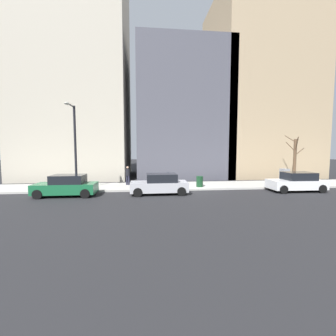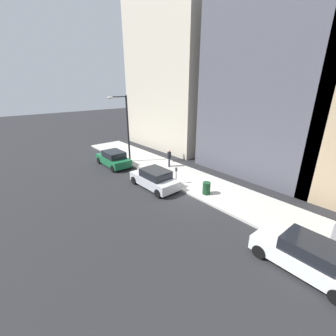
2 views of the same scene
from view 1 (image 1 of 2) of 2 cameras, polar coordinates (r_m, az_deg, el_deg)
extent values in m
plane|color=#232326|center=(18.33, 6.41, -5.72)|extent=(120.00, 120.00, 0.00)
cube|color=#B2AFA8|center=(20.25, 5.20, -4.50)|extent=(4.00, 36.00, 0.15)
cube|color=white|center=(20.50, 29.70, -3.59)|extent=(1.88, 4.23, 0.70)
cube|color=black|center=(20.53, 30.24, -1.77)|extent=(1.64, 2.23, 0.60)
cylinder|color=black|center=(18.98, 27.26, -4.87)|extent=(0.23, 0.64, 0.64)
cylinder|color=black|center=(20.42, 24.73, -4.14)|extent=(0.23, 0.64, 0.64)
cylinder|color=black|center=(20.79, 34.54, -4.39)|extent=(0.23, 0.64, 0.64)
cylinder|color=black|center=(22.11, 31.74, -3.77)|extent=(0.23, 0.64, 0.64)
cube|color=#B7B7BC|center=(16.75, -2.31, -4.70)|extent=(1.85, 4.22, 0.70)
cube|color=black|center=(16.68, -1.63, -2.49)|extent=(1.63, 2.22, 0.60)
cylinder|color=black|center=(15.92, -7.68, -6.15)|extent=(0.23, 0.64, 0.64)
cylinder|color=black|center=(17.59, -7.59, -5.11)|extent=(0.23, 0.64, 0.64)
cylinder|color=black|center=(16.16, 3.44, -5.95)|extent=(0.23, 0.64, 0.64)
cylinder|color=black|center=(17.81, 2.48, -4.95)|extent=(0.23, 0.64, 0.64)
cube|color=#196038|center=(17.57, -24.52, -4.68)|extent=(1.84, 4.22, 0.70)
cube|color=black|center=(17.41, -23.97, -2.58)|extent=(1.62, 2.21, 0.60)
cylinder|color=black|center=(17.41, -30.26, -5.82)|extent=(0.23, 0.64, 0.64)
cylinder|color=black|center=(18.94, -28.11, -4.93)|extent=(0.23, 0.64, 0.64)
cylinder|color=black|center=(16.36, -20.30, -6.11)|extent=(0.23, 0.64, 0.64)
cylinder|color=black|center=(17.98, -18.92, -5.11)|extent=(0.23, 0.64, 0.64)
cylinder|color=slate|center=(18.35, 0.00, -3.54)|extent=(0.07, 0.07, 1.05)
cube|color=#2D333D|center=(18.26, 0.00, -1.45)|extent=(0.14, 0.10, 0.30)
cube|color=#A8A399|center=(22.90, 27.39, -3.52)|extent=(0.83, 0.61, 0.18)
cube|color=#939399|center=(22.82, 27.46, -1.74)|extent=(0.75, 0.55, 1.25)
cylinder|color=black|center=(18.93, -22.46, 4.63)|extent=(0.18, 0.18, 6.50)
cylinder|color=black|center=(18.45, -23.50, 14.45)|extent=(1.60, 0.10, 0.10)
ellipsoid|color=beige|center=(17.69, -24.30, 14.69)|extent=(0.56, 0.32, 0.20)
cylinder|color=brown|center=(24.84, 29.49, 1.60)|extent=(0.28, 0.28, 4.15)
cylinder|color=brown|center=(25.08, 30.40, 3.59)|extent=(0.08, 0.94, 0.75)
cylinder|color=brown|center=(24.19, 29.93, 5.35)|extent=(1.19, 0.66, 1.27)
cylinder|color=brown|center=(25.59, 29.55, 4.29)|extent=(1.22, 1.07, 1.03)
cylinder|color=brown|center=(24.92, 28.68, 4.77)|extent=(0.67, 0.64, 0.96)
cylinder|color=brown|center=(25.13, 28.62, 6.52)|extent=(1.03, 0.56, 0.75)
cylinder|color=#14381E|center=(19.27, 8.04, -3.42)|extent=(0.56, 0.56, 0.90)
cylinder|color=#1E1E2D|center=(20.39, -9.93, -3.11)|extent=(0.16, 0.16, 0.82)
cylinder|color=#1E1E2D|center=(20.55, -10.42, -3.05)|extent=(0.16, 0.16, 0.82)
cylinder|color=black|center=(20.39, -10.21, -1.08)|extent=(0.36, 0.36, 0.62)
sphere|color=tan|center=(20.35, -10.22, 0.10)|extent=(0.22, 0.22, 0.22)
cube|color=tan|center=(33.49, 21.55, 17.90)|extent=(11.78, 11.78, 22.27)
cube|color=#4C4C56|center=(29.08, 3.06, 13.24)|extent=(10.60, 10.60, 15.25)
cube|color=#BCB29E|center=(31.89, -21.94, 23.98)|extent=(11.74, 11.74, 28.01)
camera|label=2|loc=(16.24, 58.89, 17.92)|focal=24.00mm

